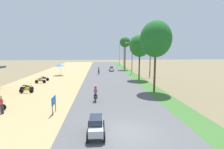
% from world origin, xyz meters
% --- Properties ---
extents(ground_plane, '(180.00, 180.00, 0.00)m').
position_xyz_m(ground_plane, '(0.00, 0.00, 0.00)').
color(ground_plane, '#7A6B4C').
extents(road_strip, '(9.00, 140.00, 0.08)m').
position_xyz_m(road_strip, '(0.00, 0.00, 0.04)').
color(road_strip, '#565659').
rests_on(road_strip, ground).
extents(median_strip, '(2.40, 140.00, 0.06)m').
position_xyz_m(median_strip, '(5.70, 0.00, 0.03)').
color(median_strip, '#3D6B2D').
rests_on(median_strip, ground).
extents(parked_motorbike_second, '(1.80, 0.54, 0.94)m').
position_xyz_m(parked_motorbike_second, '(-11.00, 11.63, 0.55)').
color(parked_motorbike_second, black).
rests_on(parked_motorbike_second, dirt_shoulder).
extents(parked_motorbike_third, '(1.80, 0.54, 0.94)m').
position_xyz_m(parked_motorbike_third, '(-11.49, 13.05, 0.55)').
color(parked_motorbike_third, black).
rests_on(parked_motorbike_third, dirt_shoulder).
extents(parked_motorbike_fourth, '(1.80, 0.54, 0.94)m').
position_xyz_m(parked_motorbike_fourth, '(-11.42, 18.34, 0.55)').
color(parked_motorbike_fourth, black).
rests_on(parked_motorbike_fourth, dirt_shoulder).
extents(parked_motorbike_fifth, '(1.80, 0.54, 0.94)m').
position_xyz_m(parked_motorbike_fifth, '(-11.49, 20.51, 0.55)').
color(parked_motorbike_fifth, black).
rests_on(parked_motorbike_fifth, dirt_shoulder).
extents(street_signboard, '(0.06, 1.30, 1.50)m').
position_xyz_m(street_signboard, '(-5.64, 3.85, 1.11)').
color(street_signboard, '#262628').
rests_on(street_signboard, dirt_shoulder).
extents(vendor_umbrella, '(2.20, 2.20, 2.52)m').
position_xyz_m(vendor_umbrella, '(-10.17, 27.57, 2.31)').
color(vendor_umbrella, '#99999E').
rests_on(vendor_umbrella, dirt_shoulder).
extents(pedestrian_on_shoulder, '(0.33, 0.41, 1.62)m').
position_xyz_m(pedestrian_on_shoulder, '(-10.06, 4.11, 0.96)').
color(pedestrian_on_shoulder, '#33333D').
rests_on(pedestrian_on_shoulder, dirt_shoulder).
extents(median_tree_nearest, '(4.01, 4.01, 9.14)m').
position_xyz_m(median_tree_nearest, '(5.48, 11.26, 6.87)').
color(median_tree_nearest, '#4C351E').
rests_on(median_tree_nearest, median_strip).
extents(median_tree_second, '(3.72, 3.72, 8.20)m').
position_xyz_m(median_tree_second, '(5.65, 20.77, 6.24)').
color(median_tree_second, '#4C351E').
rests_on(median_tree_second, median_strip).
extents(median_tree_third, '(2.96, 2.96, 9.05)m').
position_xyz_m(median_tree_third, '(5.55, 37.98, 7.56)').
color(median_tree_third, '#4C351E').
rests_on(median_tree_third, median_strip).
extents(streetlamp_near, '(3.16, 0.20, 7.29)m').
position_xyz_m(streetlamp_near, '(5.80, 28.82, 4.29)').
color(streetlamp_near, gray).
rests_on(streetlamp_near, median_strip).
extents(streetlamp_mid, '(3.16, 0.20, 7.85)m').
position_xyz_m(streetlamp_mid, '(5.80, 42.47, 4.58)').
color(streetlamp_mid, gray).
rests_on(streetlamp_mid, median_strip).
extents(streetlamp_far, '(3.16, 0.20, 8.04)m').
position_xyz_m(streetlamp_far, '(5.80, 53.07, 4.68)').
color(streetlamp_far, gray).
rests_on(streetlamp_far, median_strip).
extents(utility_pole_near, '(1.80, 0.20, 8.52)m').
position_xyz_m(utility_pole_near, '(8.99, 25.17, 4.45)').
color(utility_pole_near, brown).
rests_on(utility_pole_near, ground).
extents(utility_pole_far, '(1.80, 0.20, 9.06)m').
position_xyz_m(utility_pole_far, '(7.59, 37.88, 4.72)').
color(utility_pole_far, brown).
rests_on(utility_pole_far, ground).
extents(car_sedan_silver, '(1.10, 2.26, 1.19)m').
position_xyz_m(car_sedan_silver, '(-2.00, -0.31, 0.74)').
color(car_sedan_silver, '#B7BCC1').
rests_on(car_sedan_silver, road_strip).
extents(car_hatchback_white, '(1.04, 2.00, 1.23)m').
position_xyz_m(car_hatchback_white, '(1.45, 33.96, 0.75)').
color(car_hatchback_white, silver).
rests_on(car_hatchback_white, road_strip).
extents(motorbike_foreground_rider, '(0.54, 1.80, 1.66)m').
position_xyz_m(motorbike_foreground_rider, '(-2.16, 7.33, 0.86)').
color(motorbike_foreground_rider, black).
rests_on(motorbike_foreground_rider, road_strip).
extents(motorbike_ahead_second, '(0.54, 1.80, 1.66)m').
position_xyz_m(motorbike_ahead_second, '(-1.82, 28.63, 0.86)').
color(motorbike_ahead_second, black).
rests_on(motorbike_ahead_second, road_strip).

